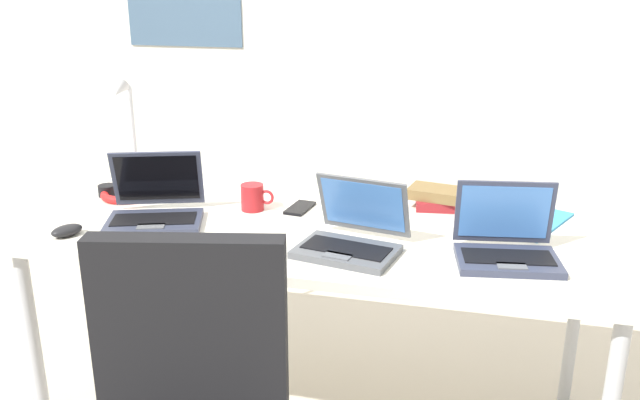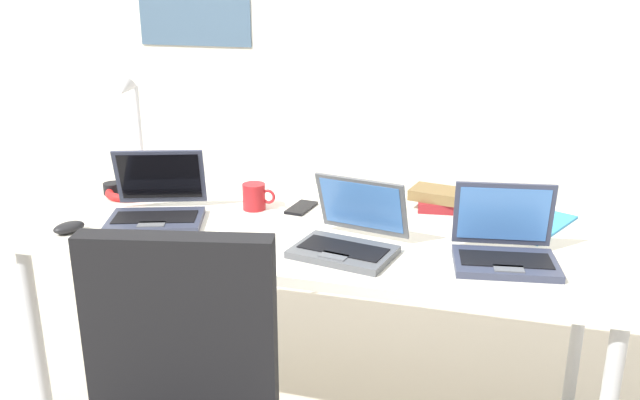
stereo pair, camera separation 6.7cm
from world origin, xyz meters
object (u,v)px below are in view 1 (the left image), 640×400
headphones (127,193)px  book_stack (438,198)px  cell_phone (300,208)px  computer_mouse (67,230)px  paper_folder_center (521,219)px  coffee_mug (253,197)px  laptop_back_left (352,237)px  laptop_by_keyboard (507,245)px  laptop_back_right (155,208)px  desk_lamp (128,131)px

headphones → book_stack: size_ratio=1.08×
cell_phone → headphones: size_ratio=0.64×
headphones → book_stack: (1.07, 0.15, 0.02)m
computer_mouse → paper_folder_center: 1.41m
cell_phone → coffee_mug: (-0.15, -0.04, 0.04)m
laptop_back_left → laptop_by_keyboard: laptop_by_keyboard is taller
coffee_mug → book_stack: bearing=15.9°
laptop_back_right → computer_mouse: size_ratio=3.75×
laptop_back_right → headphones: size_ratio=1.68×
headphones → coffee_mug: (0.48, -0.02, 0.03)m
laptop_by_keyboard → coffee_mug: bearing=164.5°
book_stack → coffee_mug: 0.62m
computer_mouse → laptop_by_keyboard: bearing=35.3°
laptop_back_right → computer_mouse: laptop_back_right is taller
laptop_back_left → book_stack: (0.21, 0.43, -0.01)m
computer_mouse → headphones: size_ratio=0.45×
laptop_back_right → cell_phone: bearing=27.7°
laptop_back_left → laptop_back_right: laptop_back_right is taller
coffee_mug → laptop_by_keyboard: bearing=-15.5°
laptop_by_keyboard → cell_phone: (-0.66, 0.27, -0.04)m
coffee_mug → headphones: bearing=177.8°
desk_lamp → book_stack: desk_lamp is taller
headphones → laptop_back_right: bearing=-42.6°
laptop_by_keyboard → computer_mouse: laptop_by_keyboard is taller
cell_phone → coffee_mug: size_ratio=1.20×
laptop_back_right → paper_folder_center: (1.13, 0.28, -0.04)m
book_stack → coffee_mug: size_ratio=1.75×
desk_lamp → book_stack: 1.16m
book_stack → laptop_by_keyboard: bearing=-61.3°
laptop_by_keyboard → desk_lamp: bearing=162.8°
headphones → paper_folder_center: 1.34m
laptop_by_keyboard → cell_phone: laptop_by_keyboard is taller
cell_phone → computer_mouse: bearing=-139.7°
laptop_back_right → paper_folder_center: 1.16m
desk_lamp → paper_folder_center: 1.43m
computer_mouse → cell_phone: bearing=62.3°
laptop_back_left → laptop_by_keyboard: (0.42, 0.04, 0.00)m
desk_lamp → cell_phone: desk_lamp is taller
desk_lamp → laptop_back_right: desk_lamp is taller
coffee_mug → laptop_back_right: bearing=-146.5°
laptop_back_right → paper_folder_center: bearing=14.0°
desk_lamp → computer_mouse: size_ratio=4.17×
laptop_back_right → coffee_mug: (0.27, 0.18, 0.00)m
paper_folder_center → coffee_mug: bearing=-173.0°
laptop_by_keyboard → paper_folder_center: bearing=80.5°
laptop_back_left → cell_phone: 0.39m
laptop_by_keyboard → laptop_back_right: size_ratio=0.84×
laptop_back_left → headphones: size_ratio=1.49×
desk_lamp → laptop_back_left: size_ratio=1.26×
computer_mouse → cell_phone: computer_mouse is taller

